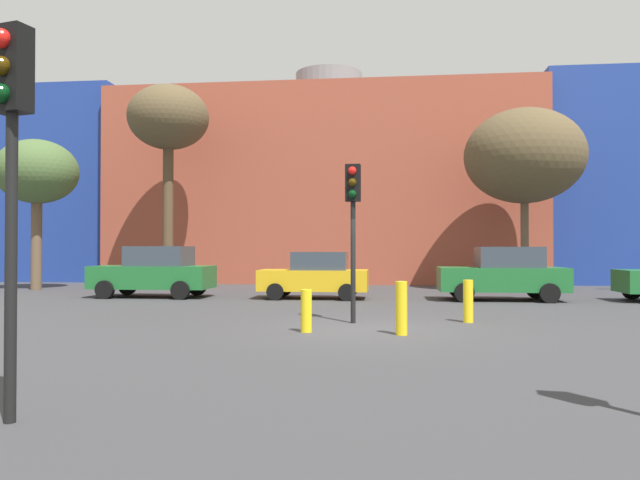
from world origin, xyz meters
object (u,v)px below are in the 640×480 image
at_px(parked_car_1, 315,275).
at_px(traffic_light_near_left, 10,131).
at_px(traffic_light_island, 353,206).
at_px(bollard_yellow_0, 401,308).
at_px(bollard_yellow_1, 306,311).
at_px(parked_car_2, 503,274).
at_px(parked_car_0, 155,272).
at_px(bare_tree_1, 168,121).
at_px(bollard_yellow_2, 468,301).
at_px(bare_tree_2, 37,173).
at_px(bare_tree_0, 524,156).

distance_m(parked_car_1, traffic_light_near_left, 15.97).
height_order(traffic_light_island, bollard_yellow_0, traffic_light_island).
distance_m(traffic_light_near_left, bollard_yellow_1, 7.78).
xyz_separation_m(parked_car_2, traffic_light_island, (-4.84, -7.03, 1.89)).
bearing_deg(bollard_yellow_0, traffic_light_near_left, -121.26).
height_order(parked_car_0, bare_tree_1, bare_tree_1).
height_order(traffic_light_near_left, bollard_yellow_0, traffic_light_near_left).
relative_size(bollard_yellow_0, bollard_yellow_2, 1.08).
height_order(parked_car_0, traffic_light_near_left, traffic_light_near_left).
xyz_separation_m(bare_tree_2, bollard_yellow_2, (17.28, -9.96, -4.60)).
bearing_deg(parked_car_0, bare_tree_2, -26.58).
xyz_separation_m(bare_tree_0, bare_tree_1, (-15.85, 0.35, 1.97)).
relative_size(bare_tree_1, bare_tree_2, 1.42).
bearing_deg(parked_car_0, parked_car_1, -180.00).
bearing_deg(bare_tree_2, parked_car_1, -14.81).
xyz_separation_m(parked_car_1, bollard_yellow_0, (2.87, -8.94, -0.28)).
bearing_deg(parked_car_2, bollard_yellow_1, 56.66).
bearing_deg(bollard_yellow_2, bare_tree_2, 150.04).
xyz_separation_m(traffic_light_island, bare_tree_0, (6.63, 11.89, 2.92)).
relative_size(traffic_light_near_left, traffic_light_island, 1.07).
distance_m(parked_car_0, bollard_yellow_1, 11.11).
bearing_deg(traffic_light_island, bollard_yellow_0, 34.04).
bearing_deg(parked_car_1, bollard_yellow_1, 95.53).
relative_size(parked_car_1, bollard_yellow_2, 3.76).
bearing_deg(bare_tree_0, parked_car_1, -149.87).
distance_m(traffic_light_island, bare_tree_1, 16.09).
bearing_deg(parked_car_0, bollard_yellow_2, 147.99).
relative_size(traffic_light_island, bare_tree_1, 0.41).
distance_m(parked_car_0, bollard_yellow_0, 12.60).
bearing_deg(bollard_yellow_2, bollard_yellow_0, -125.31).
bearing_deg(bare_tree_1, parked_car_0, -74.49).
distance_m(traffic_light_near_left, bare_tree_0, 22.95).
height_order(parked_car_0, parked_car_2, parked_car_0).
xyz_separation_m(parked_car_0, parked_car_1, (6.01, 0.00, -0.10)).
bearing_deg(bare_tree_1, bollard_yellow_0, -53.88).
relative_size(parked_car_0, bare_tree_0, 0.56).
bearing_deg(parked_car_1, bollard_yellow_2, 124.50).
height_order(parked_car_1, traffic_light_near_left, traffic_light_near_left).
relative_size(traffic_light_near_left, bare_tree_0, 0.53).
height_order(parked_car_1, bare_tree_0, bare_tree_0).
relative_size(parked_car_2, bare_tree_2, 0.65).
relative_size(parked_car_0, bollard_yellow_2, 4.21).
distance_m(parked_car_0, bare_tree_0, 15.94).
distance_m(bare_tree_1, bollard_yellow_0, 18.93).
height_order(bare_tree_2, bollard_yellow_2, bare_tree_2).
xyz_separation_m(traffic_light_island, bollard_yellow_1, (-0.91, -1.70, -2.36)).
relative_size(traffic_light_near_left, bare_tree_2, 0.62).
distance_m(traffic_light_near_left, bare_tree_2, 22.42).
distance_m(parked_car_0, bare_tree_1, 8.67).
bearing_deg(bare_tree_2, parked_car_2, -9.89).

